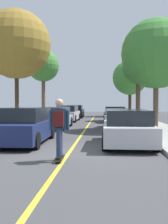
{
  "coord_description": "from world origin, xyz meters",
  "views": [
    {
      "loc": [
        1.16,
        -8.9,
        1.69
      ],
      "look_at": [
        -0.03,
        6.89,
        1.12
      ],
      "focal_mm": 42.08,
      "sensor_mm": 36.0,
      "label": 1
    }
  ],
  "objects": [
    {
      "name": "street_tree_left_nearest",
      "position": [
        -4.34,
        7.37,
        5.34
      ],
      "size": [
        4.33,
        4.33,
        7.38
      ],
      "color": "#3D2D1E",
      "rests_on": "sidewalk_left"
    },
    {
      "name": "parked_car_left_nearest",
      "position": [
        -2.1,
        1.79,
        0.74
      ],
      "size": [
        1.9,
        4.37,
        1.49
      ],
      "color": "navy",
      "rests_on": "ground"
    },
    {
      "name": "center_line",
      "position": [
        0.0,
        4.0,
        0.0
      ],
      "size": [
        0.12,
        39.2,
        0.01
      ],
      "primitive_type": "cube",
      "color": "gold",
      "rests_on": "ground"
    },
    {
      "name": "parked_car_right_far",
      "position": [
        2.1,
        14.15,
        0.67
      ],
      "size": [
        1.91,
        4.65,
        1.34
      ],
      "color": "navy",
      "rests_on": "ground"
    },
    {
      "name": "parked_car_left_far",
      "position": [
        -2.1,
        14.57,
        0.7
      ],
      "size": [
        1.97,
        4.13,
        1.43
      ],
      "color": "#B7B7BC",
      "rests_on": "ground"
    },
    {
      "name": "skateboarder",
      "position": [
        -0.11,
        -1.49,
        1.06
      ],
      "size": [
        0.58,
        0.7,
        1.7
      ],
      "color": "black",
      "rests_on": "skateboard"
    },
    {
      "name": "ground",
      "position": [
        0.0,
        0.0,
        0.0
      ],
      "size": [
        80.0,
        80.0,
        0.0
      ],
      "primitive_type": "plane",
      "color": "#424244"
    },
    {
      "name": "parked_car_left_near",
      "position": [
        -2.1,
        8.23,
        0.69
      ],
      "size": [
        1.99,
        4.55,
        1.39
      ],
      "color": "#B7B7BC",
      "rests_on": "ground"
    },
    {
      "name": "skateboard",
      "position": [
        -0.11,
        -1.45,
        0.09
      ],
      "size": [
        0.25,
        0.85,
        0.1
      ],
      "color": "black",
      "rests_on": "ground"
    },
    {
      "name": "street_tree_right_nearest",
      "position": [
        4.34,
        7.48,
        4.66
      ],
      "size": [
        4.26,
        4.26,
        6.66
      ],
      "color": "brown",
      "rests_on": "sidewalk_right"
    },
    {
      "name": "street_tree_left_near",
      "position": [
        -4.34,
        14.7,
        4.99
      ],
      "size": [
        2.89,
        2.89,
        6.35
      ],
      "color": "brown",
      "rests_on": "sidewalk_left"
    },
    {
      "name": "parked_car_left_farthest",
      "position": [
        -2.1,
        20.44,
        0.69
      ],
      "size": [
        2.02,
        4.19,
        1.41
      ],
      "color": "black",
      "rests_on": "ground"
    },
    {
      "name": "street_tree_right_far",
      "position": [
        4.34,
        23.6,
        4.73
      ],
      "size": [
        4.24,
        4.24,
        6.73
      ],
      "color": "#3D2D1E",
      "rests_on": "sidewalk_right"
    },
    {
      "name": "parked_car_right_nearest",
      "position": [
        2.1,
        1.6,
        0.69
      ],
      "size": [
        1.99,
        4.21,
        1.4
      ],
      "color": "#B7B7BC",
      "rests_on": "ground"
    },
    {
      "name": "street_tree_right_near",
      "position": [
        4.34,
        15.86,
        4.8
      ],
      "size": [
        2.97,
        2.97,
        6.21
      ],
      "color": "#4C3823",
      "rests_on": "sidewalk_right"
    },
    {
      "name": "parked_car_right_near",
      "position": [
        2.1,
        7.74,
        0.64
      ],
      "size": [
        1.9,
        4.72,
        1.29
      ],
      "color": "#B7B7BC",
      "rests_on": "ground"
    }
  ]
}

